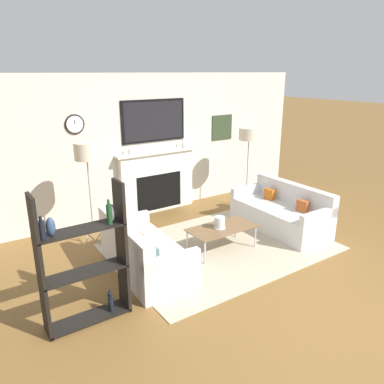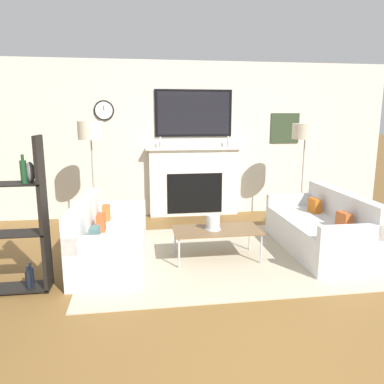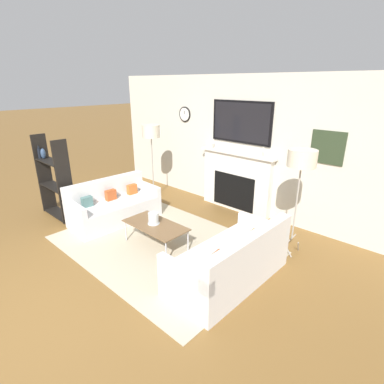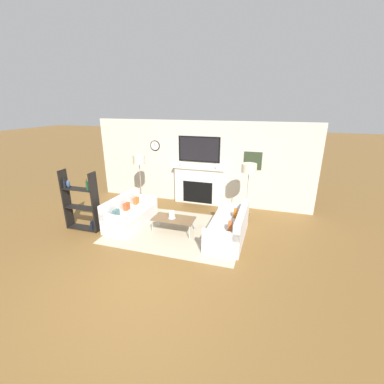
{
  "view_description": "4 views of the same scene",
  "coord_description": "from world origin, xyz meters",
  "px_view_note": "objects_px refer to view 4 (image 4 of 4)",
  "views": [
    {
      "loc": [
        -3.48,
        -2.16,
        2.72
      ],
      "look_at": [
        -0.22,
        2.64,
        0.85
      ],
      "focal_mm": 35.0,
      "sensor_mm": 36.0,
      "label": 1
    },
    {
      "loc": [
        -1.01,
        -2.32,
        1.79
      ],
      "look_at": [
        -0.32,
        2.34,
        0.81
      ],
      "focal_mm": 35.0,
      "sensor_mm": 36.0,
      "label": 2
    },
    {
      "loc": [
        3.34,
        -0.73,
        2.54
      ],
      "look_at": [
        0.09,
        2.78,
        0.79
      ],
      "focal_mm": 28.0,
      "sensor_mm": 36.0,
      "label": 3
    },
    {
      "loc": [
        2.19,
        -3.56,
        3.19
      ],
      "look_at": [
        0.3,
        2.54,
        0.98
      ],
      "focal_mm": 24.0,
      "sensor_mm": 36.0,
      "label": 4
    }
  ],
  "objects_px": {
    "couch_left": "(130,214)",
    "couch_right": "(229,228)",
    "floor_lamp_left": "(139,160)",
    "floor_lamp_right": "(249,169)",
    "coffee_table": "(174,219)",
    "shelf_unit": "(81,202)",
    "hurricane_candle": "(172,215)"
  },
  "relations": [
    {
      "from": "couch_right",
      "to": "floor_lamp_left",
      "type": "distance_m",
      "value": 3.53
    },
    {
      "from": "floor_lamp_left",
      "to": "floor_lamp_right",
      "type": "distance_m",
      "value": 3.33
    },
    {
      "from": "couch_left",
      "to": "couch_right",
      "type": "bearing_deg",
      "value": -0.07
    },
    {
      "from": "hurricane_candle",
      "to": "floor_lamp_left",
      "type": "height_order",
      "value": "floor_lamp_left"
    },
    {
      "from": "couch_right",
      "to": "floor_lamp_left",
      "type": "height_order",
      "value": "floor_lamp_left"
    },
    {
      "from": "couch_right",
      "to": "hurricane_candle",
      "type": "height_order",
      "value": "couch_right"
    },
    {
      "from": "coffee_table",
      "to": "hurricane_candle",
      "type": "bearing_deg",
      "value": 173.01
    },
    {
      "from": "coffee_table",
      "to": "floor_lamp_right",
      "type": "height_order",
      "value": "floor_lamp_right"
    },
    {
      "from": "floor_lamp_right",
      "to": "shelf_unit",
      "type": "relative_size",
      "value": 1.04
    },
    {
      "from": "coffee_table",
      "to": "hurricane_candle",
      "type": "relative_size",
      "value": 5.6
    },
    {
      "from": "couch_left",
      "to": "couch_right",
      "type": "relative_size",
      "value": 0.94
    },
    {
      "from": "coffee_table",
      "to": "shelf_unit",
      "type": "bearing_deg",
      "value": -167.09
    },
    {
      "from": "coffee_table",
      "to": "shelf_unit",
      "type": "relative_size",
      "value": 0.68
    },
    {
      "from": "coffee_table",
      "to": "floor_lamp_right",
      "type": "relative_size",
      "value": 0.65
    },
    {
      "from": "couch_left",
      "to": "hurricane_candle",
      "type": "relative_size",
      "value": 8.69
    },
    {
      "from": "couch_left",
      "to": "couch_right",
      "type": "height_order",
      "value": "couch_right"
    },
    {
      "from": "floor_lamp_right",
      "to": "shelf_unit",
      "type": "bearing_deg",
      "value": -155.38
    },
    {
      "from": "hurricane_candle",
      "to": "floor_lamp_left",
      "type": "relative_size",
      "value": 0.11
    },
    {
      "from": "couch_left",
      "to": "shelf_unit",
      "type": "bearing_deg",
      "value": -148.11
    },
    {
      "from": "hurricane_candle",
      "to": "floor_lamp_right",
      "type": "distance_m",
      "value": 2.43
    },
    {
      "from": "shelf_unit",
      "to": "coffee_table",
      "type": "bearing_deg",
      "value": 12.91
    },
    {
      "from": "couch_left",
      "to": "floor_lamp_left",
      "type": "relative_size",
      "value": 0.99
    },
    {
      "from": "hurricane_candle",
      "to": "shelf_unit",
      "type": "distance_m",
      "value": 2.39
    },
    {
      "from": "shelf_unit",
      "to": "couch_right",
      "type": "bearing_deg",
      "value": 9.38
    },
    {
      "from": "couch_right",
      "to": "hurricane_candle",
      "type": "relative_size",
      "value": 9.23
    },
    {
      "from": "couch_left",
      "to": "floor_lamp_left",
      "type": "height_order",
      "value": "floor_lamp_left"
    },
    {
      "from": "hurricane_candle",
      "to": "floor_lamp_left",
      "type": "xyz_separation_m",
      "value": [
        -1.57,
        1.32,
        1.07
      ]
    },
    {
      "from": "couch_left",
      "to": "floor_lamp_right",
      "type": "relative_size",
      "value": 1.01
    },
    {
      "from": "floor_lamp_left",
      "to": "floor_lamp_right",
      "type": "xyz_separation_m",
      "value": [
        3.33,
        -0.0,
        -0.03
      ]
    },
    {
      "from": "floor_lamp_right",
      "to": "hurricane_candle",
      "type": "bearing_deg",
      "value": -143.18
    },
    {
      "from": "couch_right",
      "to": "floor_lamp_left",
      "type": "relative_size",
      "value": 1.05
    },
    {
      "from": "shelf_unit",
      "to": "floor_lamp_left",
      "type": "bearing_deg",
      "value": 68.39
    }
  ]
}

